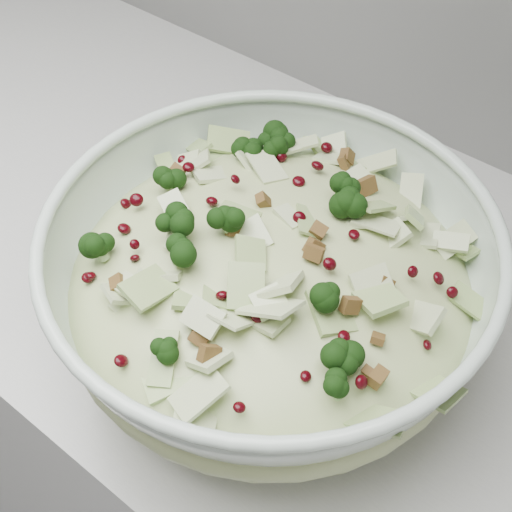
# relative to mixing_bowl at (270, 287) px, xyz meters

# --- Properties ---
(counter) EXTENTS (3.60, 0.60, 0.90)m
(counter) POSITION_rel_mixing_bowl_xyz_m (0.01, 0.10, -0.53)
(counter) COLOR beige
(counter) RESTS_ON floor
(mixing_bowl) EXTENTS (0.45, 0.45, 0.16)m
(mixing_bowl) POSITION_rel_mixing_bowl_xyz_m (0.00, 0.00, 0.00)
(mixing_bowl) COLOR silver
(mixing_bowl) RESTS_ON counter
(salad) EXTENTS (0.38, 0.38, 0.16)m
(salad) POSITION_rel_mixing_bowl_xyz_m (0.00, 0.00, 0.03)
(salad) COLOR #C3CE8D
(salad) RESTS_ON mixing_bowl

